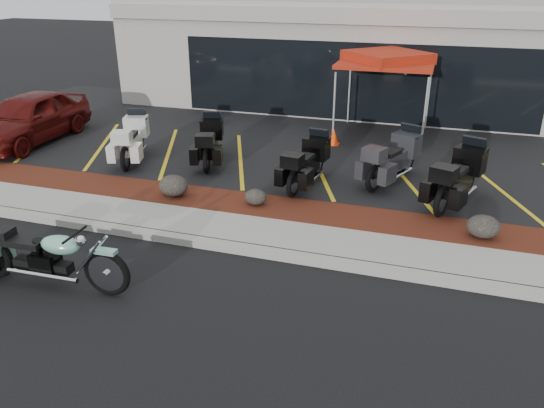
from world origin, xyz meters
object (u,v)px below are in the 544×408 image
(hero_cruiser, at_px, (106,266))
(popup_canopy, at_px, (387,60))
(traffic_cone, at_px, (334,137))
(parked_car, at_px, (29,118))
(touring_white, at_px, (138,130))

(hero_cruiser, xyz_separation_m, popup_canopy, (3.18, 10.26, 1.94))
(traffic_cone, height_order, popup_canopy, popup_canopy)
(parked_car, bearing_deg, touring_white, -0.53)
(parked_car, bearing_deg, traffic_cone, 13.82)
(touring_white, xyz_separation_m, parked_car, (-3.66, -0.08, 0.10))
(touring_white, height_order, parked_car, parked_car)
(parked_car, relative_size, traffic_cone, 8.91)
(traffic_cone, distance_m, popup_canopy, 2.81)
(parked_car, distance_m, popup_canopy, 10.89)
(hero_cruiser, bearing_deg, popup_canopy, 70.69)
(hero_cruiser, relative_size, touring_white, 1.41)
(touring_white, height_order, traffic_cone, touring_white)
(traffic_cone, bearing_deg, parked_car, -164.33)
(popup_canopy, bearing_deg, hero_cruiser, -117.21)
(traffic_cone, bearing_deg, hero_cruiser, -102.35)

